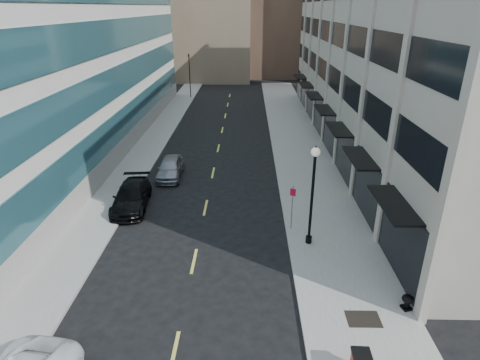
{
  "coord_description": "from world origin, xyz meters",
  "views": [
    {
      "loc": [
        2.73,
        -9.28,
        12.08
      ],
      "look_at": [
        2.3,
        11.98,
        2.86
      ],
      "focal_mm": 30.0,
      "sensor_mm": 36.0,
      "label": 1
    }
  ],
  "objects_px": {
    "traffic_signal": "(189,57)",
    "lamppost": "(313,188)",
    "sign_post": "(292,202)",
    "car_silver_sedan": "(170,168)",
    "urn_planter": "(408,301)",
    "car_black_pickup": "(131,197)"
  },
  "relations": [
    {
      "from": "car_silver_sedan",
      "to": "lamppost",
      "type": "relative_size",
      "value": 0.78
    },
    {
      "from": "traffic_signal",
      "to": "car_silver_sedan",
      "type": "relative_size",
      "value": 1.6
    },
    {
      "from": "sign_post",
      "to": "car_silver_sedan",
      "type": "bearing_deg",
      "value": 159.15
    },
    {
      "from": "car_black_pickup",
      "to": "sign_post",
      "type": "distance_m",
      "value": 10.55
    },
    {
      "from": "traffic_signal",
      "to": "car_black_pickup",
      "type": "xyz_separation_m",
      "value": [
        0.7,
        -34.0,
        -4.96
      ]
    },
    {
      "from": "lamppost",
      "to": "urn_planter",
      "type": "xyz_separation_m",
      "value": [
        3.48,
        -5.2,
        -2.88
      ]
    },
    {
      "from": "lamppost",
      "to": "sign_post",
      "type": "xyz_separation_m",
      "value": [
        -0.82,
        1.49,
        -1.57
      ]
    },
    {
      "from": "car_black_pickup",
      "to": "sign_post",
      "type": "height_order",
      "value": "sign_post"
    },
    {
      "from": "car_silver_sedan",
      "to": "lamppost",
      "type": "distance_m",
      "value": 13.55
    },
    {
      "from": "car_black_pickup",
      "to": "urn_planter",
      "type": "height_order",
      "value": "car_black_pickup"
    },
    {
      "from": "traffic_signal",
      "to": "car_silver_sedan",
      "type": "distance_m",
      "value": 29.39
    },
    {
      "from": "sign_post",
      "to": "lamppost",
      "type": "bearing_deg",
      "value": -38.88
    },
    {
      "from": "car_black_pickup",
      "to": "traffic_signal",
      "type": "bearing_deg",
      "value": 86.17
    },
    {
      "from": "traffic_signal",
      "to": "urn_planter",
      "type": "bearing_deg",
      "value": -70.87
    },
    {
      "from": "sign_post",
      "to": "urn_planter",
      "type": "xyz_separation_m",
      "value": [
        4.3,
        -6.7,
        -1.31
      ]
    },
    {
      "from": "car_silver_sedan",
      "to": "urn_planter",
      "type": "relative_size",
      "value": 6.24
    },
    {
      "from": "lamppost",
      "to": "sign_post",
      "type": "distance_m",
      "value": 2.32
    },
    {
      "from": "urn_planter",
      "to": "lamppost",
      "type": "bearing_deg",
      "value": 123.75
    },
    {
      "from": "traffic_signal",
      "to": "car_black_pickup",
      "type": "relative_size",
      "value": 1.34
    },
    {
      "from": "traffic_signal",
      "to": "car_silver_sedan",
      "type": "bearing_deg",
      "value": -85.45
    },
    {
      "from": "traffic_signal",
      "to": "lamppost",
      "type": "bearing_deg",
      "value": -73.13
    },
    {
      "from": "sign_post",
      "to": "urn_planter",
      "type": "bearing_deg",
      "value": -35.02
    }
  ]
}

